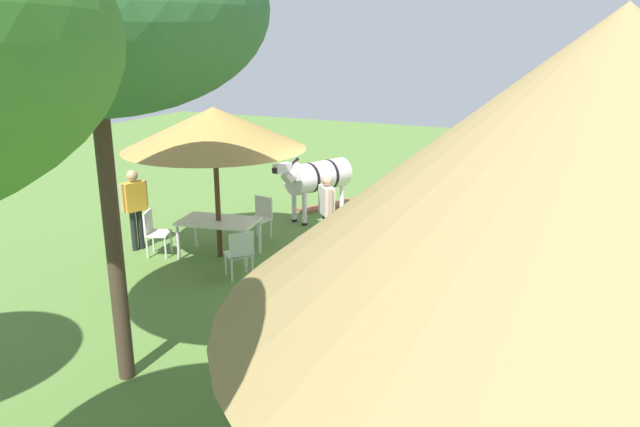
{
  "coord_description": "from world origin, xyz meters",
  "views": [
    {
      "loc": [
        -3.41,
        9.97,
        4.19
      ],
      "look_at": [
        1.05,
        0.23,
        1.0
      ],
      "focal_mm": 33.97,
      "sensor_mm": 36.0,
      "label": 1
    }
  ],
  "objects_px": {
    "patio_chair_near_lawn": "(154,230)",
    "acacia_tree_behind_hut": "(90,10)",
    "patio_chair_west_end": "(261,215)",
    "thatched_hut": "(595,256)",
    "shade_umbrella": "(214,128)",
    "patio_chair_near_hut": "(240,252)",
    "zebra_by_umbrella": "(317,177)",
    "zebra_nearest_camera": "(338,239)",
    "patio_dining_table": "(219,224)",
    "striped_lounge_chair": "(520,282)",
    "guest_beside_umbrella": "(327,206)",
    "standing_watcher": "(480,199)",
    "guest_behind_table": "(135,202)"
  },
  "relations": [
    {
      "from": "standing_watcher",
      "to": "striped_lounge_chair",
      "type": "bearing_deg",
      "value": -166.98
    },
    {
      "from": "patio_chair_near_hut",
      "to": "zebra_nearest_camera",
      "type": "bearing_deg",
      "value": -47.82
    },
    {
      "from": "thatched_hut",
      "to": "patio_chair_west_end",
      "type": "xyz_separation_m",
      "value": [
        6.33,
        -5.39,
        -1.91
      ]
    },
    {
      "from": "shade_umbrella",
      "to": "patio_chair_west_end",
      "type": "xyz_separation_m",
      "value": [
        -0.2,
        -1.27,
        -2.0
      ]
    },
    {
      "from": "patio_chair_near_lawn",
      "to": "guest_beside_umbrella",
      "type": "distance_m",
      "value": 3.4
    },
    {
      "from": "standing_watcher",
      "to": "zebra_nearest_camera",
      "type": "bearing_deg",
      "value": 137.95
    },
    {
      "from": "patio_chair_west_end",
      "to": "patio_chair_near_lawn",
      "type": "relative_size",
      "value": 1.0
    },
    {
      "from": "patio_dining_table",
      "to": "zebra_by_umbrella",
      "type": "height_order",
      "value": "zebra_by_umbrella"
    },
    {
      "from": "thatched_hut",
      "to": "standing_watcher",
      "type": "bearing_deg",
      "value": -72.84
    },
    {
      "from": "thatched_hut",
      "to": "guest_beside_umbrella",
      "type": "distance_m",
      "value": 7.19
    },
    {
      "from": "thatched_hut",
      "to": "patio_chair_near_hut",
      "type": "xyz_separation_m",
      "value": [
        5.54,
        -3.29,
        -1.91
      ]
    },
    {
      "from": "thatched_hut",
      "to": "acacia_tree_behind_hut",
      "type": "xyz_separation_m",
      "value": [
        5.18,
        0.03,
        2.0
      ]
    },
    {
      "from": "striped_lounge_chair",
      "to": "shade_umbrella",
      "type": "bearing_deg",
      "value": 116.82
    },
    {
      "from": "patio_dining_table",
      "to": "patio_chair_near_lawn",
      "type": "bearing_deg",
      "value": 21.79
    },
    {
      "from": "striped_lounge_chair",
      "to": "zebra_nearest_camera",
      "type": "height_order",
      "value": "zebra_nearest_camera"
    },
    {
      "from": "zebra_by_umbrella",
      "to": "acacia_tree_behind_hut",
      "type": "bearing_deg",
      "value": 120.07
    },
    {
      "from": "thatched_hut",
      "to": "shade_umbrella",
      "type": "bearing_deg",
      "value": -32.22
    },
    {
      "from": "shade_umbrella",
      "to": "striped_lounge_chair",
      "type": "relative_size",
      "value": 3.62
    },
    {
      "from": "zebra_by_umbrella",
      "to": "guest_behind_table",
      "type": "bearing_deg",
      "value": 79.52
    },
    {
      "from": "patio_dining_table",
      "to": "zebra_nearest_camera",
      "type": "height_order",
      "value": "zebra_nearest_camera"
    },
    {
      "from": "guest_behind_table",
      "to": "acacia_tree_behind_hut",
      "type": "xyz_separation_m",
      "value": [
        -3.08,
        3.8,
        3.45
      ]
    },
    {
      "from": "patio_chair_west_end",
      "to": "guest_behind_table",
      "type": "height_order",
      "value": "guest_behind_table"
    },
    {
      "from": "guest_behind_table",
      "to": "zebra_nearest_camera",
      "type": "xyz_separation_m",
      "value": [
        -4.54,
        0.4,
        0.01
      ]
    },
    {
      "from": "striped_lounge_chair",
      "to": "patio_dining_table",
      "type": "bearing_deg",
      "value": 116.82
    },
    {
      "from": "patio_chair_west_end",
      "to": "acacia_tree_behind_hut",
      "type": "xyz_separation_m",
      "value": [
        -1.15,
        5.42,
        3.91
      ]
    },
    {
      "from": "patio_chair_west_end",
      "to": "zebra_by_umbrella",
      "type": "xyz_separation_m",
      "value": [
        -0.47,
        -1.78,
        0.49
      ]
    },
    {
      "from": "zebra_nearest_camera",
      "to": "zebra_by_umbrella",
      "type": "relative_size",
      "value": 1.16
    },
    {
      "from": "shade_umbrella",
      "to": "patio_chair_west_end",
      "type": "height_order",
      "value": "shade_umbrella"
    },
    {
      "from": "thatched_hut",
      "to": "striped_lounge_chair",
      "type": "distance_m",
      "value": 5.18
    },
    {
      "from": "thatched_hut",
      "to": "patio_chair_west_end",
      "type": "height_order",
      "value": "thatched_hut"
    },
    {
      "from": "striped_lounge_chair",
      "to": "thatched_hut",
      "type": "bearing_deg",
      "value": -146.27
    },
    {
      "from": "standing_watcher",
      "to": "patio_chair_near_lawn",
      "type": "bearing_deg",
      "value": 102.86
    },
    {
      "from": "guest_beside_umbrella",
      "to": "acacia_tree_behind_hut",
      "type": "distance_m",
      "value": 6.3
    },
    {
      "from": "thatched_hut",
      "to": "striped_lounge_chair",
      "type": "height_order",
      "value": "thatched_hut"
    },
    {
      "from": "patio_chair_near_lawn",
      "to": "zebra_nearest_camera",
      "type": "relative_size",
      "value": 0.38
    },
    {
      "from": "patio_chair_near_hut",
      "to": "zebra_by_umbrella",
      "type": "relative_size",
      "value": 0.44
    },
    {
      "from": "shade_umbrella",
      "to": "standing_watcher",
      "type": "bearing_deg",
      "value": -150.67
    },
    {
      "from": "guest_behind_table",
      "to": "striped_lounge_chair",
      "type": "height_order",
      "value": "guest_behind_table"
    },
    {
      "from": "patio_chair_west_end",
      "to": "standing_watcher",
      "type": "distance_m",
      "value": 4.49
    },
    {
      "from": "patio_chair_near_lawn",
      "to": "guest_behind_table",
      "type": "relative_size",
      "value": 0.55
    },
    {
      "from": "patio_chair_near_lawn",
      "to": "acacia_tree_behind_hut",
      "type": "distance_m",
      "value": 5.94
    },
    {
      "from": "patio_chair_west_end",
      "to": "standing_watcher",
      "type": "bearing_deg",
      "value": -154.98
    },
    {
      "from": "zebra_nearest_camera",
      "to": "acacia_tree_behind_hut",
      "type": "bearing_deg",
      "value": -107.53
    },
    {
      "from": "thatched_hut",
      "to": "acacia_tree_behind_hut",
      "type": "relative_size",
      "value": 1.14
    },
    {
      "from": "zebra_by_umbrella",
      "to": "acacia_tree_behind_hut",
      "type": "relative_size",
      "value": 0.37
    },
    {
      "from": "zebra_by_umbrella",
      "to": "patio_chair_near_hut",
      "type": "bearing_deg",
      "value": 119.36
    },
    {
      "from": "shade_umbrella",
      "to": "striped_lounge_chair",
      "type": "bearing_deg",
      "value": -175.03
    },
    {
      "from": "patio_chair_near_lawn",
      "to": "patio_chair_near_hut",
      "type": "bearing_deg",
      "value": 59.17
    },
    {
      "from": "patio_chair_near_hut",
      "to": "patio_chair_near_lawn",
      "type": "bearing_deg",
      "value": 120.83
    },
    {
      "from": "guest_behind_table",
      "to": "shade_umbrella",
      "type": "bearing_deg",
      "value": 120.66
    }
  ]
}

